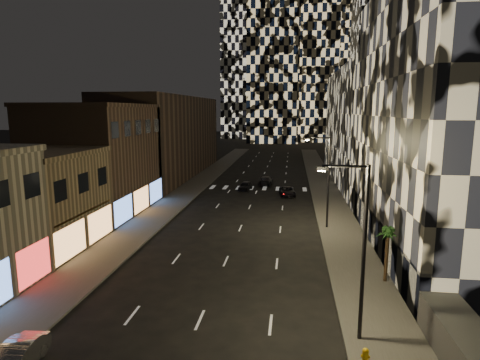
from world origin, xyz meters
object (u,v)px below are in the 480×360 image
(car_dark_rightlane, at_px, (287,191))
(car_dark_midlane, at_px, (245,186))
(streetlight_far, at_px, (326,176))
(palm_tree, at_px, (388,236))
(fire_hydrant, at_px, (365,357))
(car_dark_oncoming, at_px, (266,180))
(car_silver_parked, at_px, (15,359))
(streetlight_near, at_px, (359,241))

(car_dark_rightlane, bearing_deg, car_dark_midlane, 146.66)
(streetlight_far, xyz_separation_m, car_dark_rightlane, (-3.88, 15.20, -4.75))
(streetlight_far, distance_m, palm_tree, 13.07)
(car_dark_rightlane, xyz_separation_m, fire_hydrant, (4.02, -37.43, -0.06))
(car_dark_rightlane, bearing_deg, fire_hydrant, -90.70)
(streetlight_far, relative_size, car_dark_oncoming, 1.87)
(palm_tree, bearing_deg, car_silver_parked, -147.17)
(palm_tree, bearing_deg, streetlight_near, -112.80)
(car_silver_parked, height_order, car_dark_rightlane, car_silver_parked)
(streetlight_far, relative_size, fire_hydrant, 10.66)
(streetlight_far, height_order, car_dark_oncoming, streetlight_far)
(car_silver_parked, height_order, palm_tree, palm_tree)
(streetlight_far, height_order, palm_tree, streetlight_far)
(streetlight_near, relative_size, car_silver_parked, 2.30)
(car_silver_parked, distance_m, car_dark_rightlane, 41.46)
(car_dark_rightlane, bearing_deg, car_silver_parked, -113.19)
(streetlight_near, relative_size, car_dark_oncoming, 1.87)
(car_dark_oncoming, height_order, car_dark_rightlane, car_dark_oncoming)
(streetlight_far, xyz_separation_m, car_dark_oncoming, (-7.36, 22.95, -4.65))
(streetlight_far, bearing_deg, car_silver_parked, -122.32)
(streetlight_near, relative_size, palm_tree, 2.35)
(streetlight_near, relative_size, streetlight_far, 1.00)
(car_silver_parked, height_order, car_dark_midlane, car_dark_midlane)
(car_dark_midlane, height_order, car_dark_rightlane, car_dark_midlane)
(streetlight_far, height_order, car_silver_parked, streetlight_far)
(streetlight_far, distance_m, car_dark_oncoming, 24.55)
(streetlight_near, xyz_separation_m, fire_hydrant, (0.15, -2.23, -4.80))
(car_silver_parked, relative_size, fire_hydrant, 4.64)
(car_silver_parked, xyz_separation_m, car_dark_midlane, (5.49, 42.87, 0.00))
(car_dark_rightlane, bearing_deg, car_dark_oncoming, 107.33)
(streetlight_far, relative_size, car_dark_midlane, 2.36)
(fire_hydrant, bearing_deg, streetlight_far, 90.37)
(streetlight_near, bearing_deg, streetlight_far, 90.00)
(fire_hydrant, bearing_deg, palm_tree, 72.84)
(car_dark_oncoming, distance_m, car_dark_rightlane, 8.50)
(car_dark_rightlane, distance_m, palm_tree, 28.72)
(car_silver_parked, bearing_deg, car_dark_oncoming, 75.00)
(fire_hydrant, bearing_deg, car_dark_midlane, 104.15)
(car_dark_midlane, bearing_deg, car_dark_rightlane, -18.72)
(streetlight_near, distance_m, car_silver_parked, 16.89)
(car_dark_oncoming, distance_m, fire_hydrant, 45.80)
(car_silver_parked, height_order, car_dark_oncoming, car_dark_oncoming)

